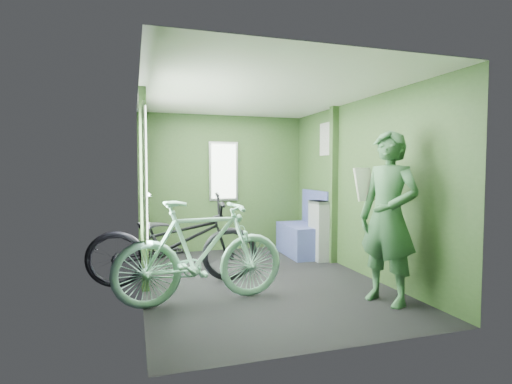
% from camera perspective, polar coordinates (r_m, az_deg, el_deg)
% --- Properties ---
extents(room, '(4.00, 4.02, 2.31)m').
position_cam_1_polar(room, '(4.93, -0.20, 3.86)').
color(room, black).
rests_on(room, ground).
extents(bicycle_black, '(2.07, 1.00, 1.15)m').
position_cam_1_polar(bicycle_black, '(4.99, -11.52, -12.91)').
color(bicycle_black, black).
rests_on(bicycle_black, ground).
extents(bicycle_mint, '(1.82, 0.68, 1.10)m').
position_cam_1_polar(bicycle_mint, '(4.33, -7.78, -15.43)').
color(bicycle_mint, '#82C1A6').
rests_on(bicycle_mint, ground).
extents(passenger, '(0.64, 0.76, 1.78)m').
position_cam_1_polar(passenger, '(4.32, 18.39, -3.46)').
color(passenger, '#335D3B').
rests_on(passenger, ground).
extents(waste_box, '(0.27, 0.37, 0.90)m').
position_cam_1_polar(waste_box, '(6.19, 9.32, -5.44)').
color(waste_box, gray).
rests_on(waste_box, ground).
extents(bench_seat, '(0.58, 1.00, 1.04)m').
position_cam_1_polar(bench_seat, '(6.53, 6.80, -6.25)').
color(bench_seat, navy).
rests_on(bench_seat, ground).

